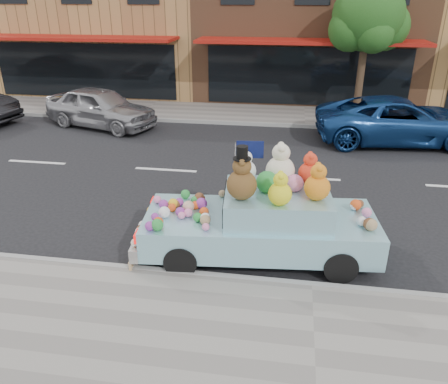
% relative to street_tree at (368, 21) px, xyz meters
% --- Properties ---
extents(ground, '(120.00, 120.00, 0.00)m').
position_rel_street_tree_xyz_m(ground, '(-2.03, -6.55, -3.69)').
color(ground, black).
rests_on(ground, ground).
extents(near_sidewalk, '(60.00, 3.00, 0.12)m').
position_rel_street_tree_xyz_m(near_sidewalk, '(-2.03, -13.05, -3.63)').
color(near_sidewalk, gray).
rests_on(near_sidewalk, ground).
extents(far_sidewalk, '(60.00, 3.00, 0.12)m').
position_rel_street_tree_xyz_m(far_sidewalk, '(-2.03, -0.05, -3.63)').
color(far_sidewalk, gray).
rests_on(far_sidewalk, ground).
extents(near_kerb, '(60.00, 0.12, 0.13)m').
position_rel_street_tree_xyz_m(near_kerb, '(-2.03, -11.55, -3.63)').
color(near_kerb, gray).
rests_on(near_kerb, ground).
extents(far_kerb, '(60.00, 0.12, 0.13)m').
position_rel_street_tree_xyz_m(far_kerb, '(-2.03, -1.55, -3.63)').
color(far_kerb, gray).
rests_on(far_kerb, ground).
extents(storefront_left, '(10.00, 9.80, 7.30)m').
position_rel_street_tree_xyz_m(storefront_left, '(-12.03, 5.42, -0.05)').
color(storefront_left, '#9F7542').
rests_on(storefront_left, ground).
extents(storefront_mid, '(10.00, 9.80, 7.30)m').
position_rel_street_tree_xyz_m(storefront_mid, '(-2.03, 5.42, -0.05)').
color(storefront_mid, brown).
rests_on(storefront_mid, ground).
extents(street_tree, '(3.00, 2.70, 5.22)m').
position_rel_street_tree_xyz_m(street_tree, '(0.00, 0.00, 0.00)').
color(street_tree, '#38281C').
rests_on(street_tree, ground).
extents(car_silver, '(4.67, 2.99, 1.48)m').
position_rel_street_tree_xyz_m(car_silver, '(-9.64, -2.58, -2.95)').
color(car_silver, '#9E9EA2').
rests_on(car_silver, ground).
extents(car_blue, '(5.62, 2.99, 1.50)m').
position_rel_street_tree_xyz_m(car_blue, '(0.99, -2.82, -2.94)').
color(car_blue, navy).
rests_on(car_blue, ground).
extents(art_car, '(4.63, 2.16, 2.32)m').
position_rel_street_tree_xyz_m(art_car, '(-2.98, -10.58, -2.90)').
color(art_car, black).
rests_on(art_car, ground).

